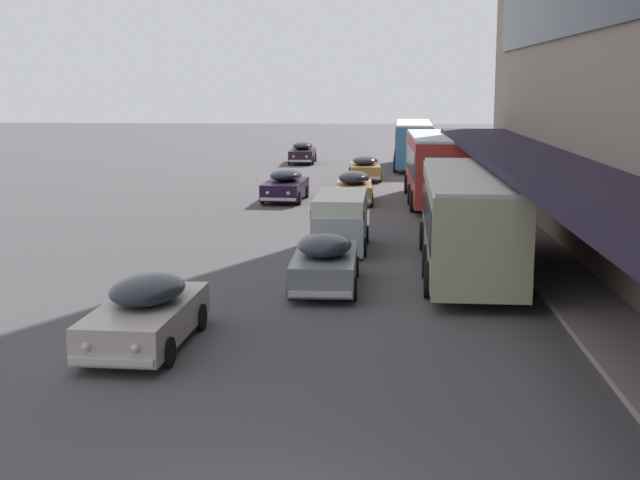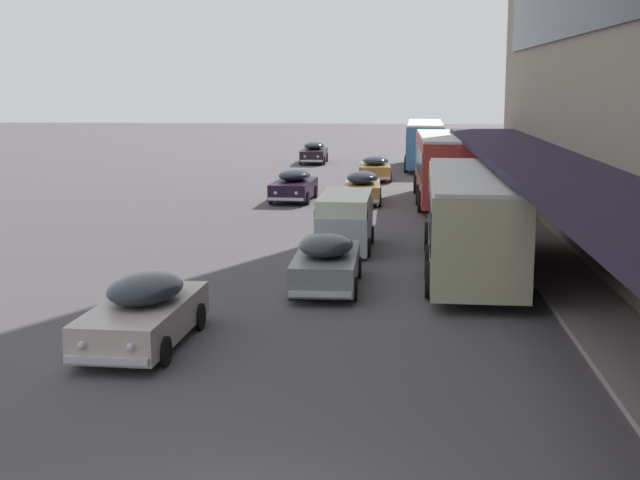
% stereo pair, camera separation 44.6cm
% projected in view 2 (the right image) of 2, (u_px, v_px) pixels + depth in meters
% --- Properties ---
extents(transit_bus_kerbside_front, '(3.02, 11.00, 3.10)m').
position_uv_depth(transit_bus_kerbside_front, '(471.00, 216.00, 27.21)').
color(transit_bus_kerbside_front, '#AFAF89').
rests_on(transit_bus_kerbside_front, ground).
extents(transit_bus_kerbside_rear, '(2.89, 10.88, 3.17)m').
position_uv_depth(transit_bus_kerbside_rear, '(425.00, 142.00, 61.29)').
color(transit_bus_kerbside_rear, '#2E6794').
rests_on(transit_bus_kerbside_rear, ground).
extents(transit_bus_kerbside_far, '(2.76, 10.72, 3.33)m').
position_uv_depth(transit_bus_kerbside_far, '(444.00, 164.00, 43.26)').
color(transit_bus_kerbside_far, '#B7322B').
rests_on(transit_bus_kerbside_far, ground).
extents(sedan_lead_mid, '(2.02, 4.60, 1.47)m').
position_uv_depth(sedan_lead_mid, '(375.00, 168.00, 53.76)').
color(sedan_lead_mid, olive).
rests_on(sedan_lead_mid, ground).
extents(sedan_trailing_near, '(1.86, 4.82, 1.56)m').
position_uv_depth(sedan_trailing_near, '(314.00, 153.00, 65.33)').
color(sedan_trailing_near, black).
rests_on(sedan_trailing_near, ground).
extents(sedan_far_back, '(2.14, 4.69, 1.56)m').
position_uv_depth(sedan_far_back, '(294.00, 185.00, 44.35)').
color(sedan_far_back, black).
rests_on(sedan_far_back, ground).
extents(sedan_second_near, '(2.13, 4.82, 1.55)m').
position_uv_depth(sedan_second_near, '(144.00, 311.00, 19.85)').
color(sedan_second_near, beige).
rests_on(sedan_second_near, ground).
extents(sedan_lead_near, '(1.92, 4.41, 1.57)m').
position_uv_depth(sedan_lead_near, '(362.00, 187.00, 43.51)').
color(sedan_lead_near, olive).
rests_on(sedan_lead_near, ground).
extents(sedan_oncoming_rear, '(1.88, 4.80, 1.60)m').
position_uv_depth(sedan_oncoming_rear, '(327.00, 261.00, 25.32)').
color(sedan_oncoming_rear, gray).
rests_on(sedan_oncoming_rear, ground).
extents(vw_van, '(1.98, 4.58, 1.96)m').
position_uv_depth(vw_van, '(345.00, 218.00, 31.32)').
color(vw_van, '#B2BAC7').
rests_on(vw_van, ground).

